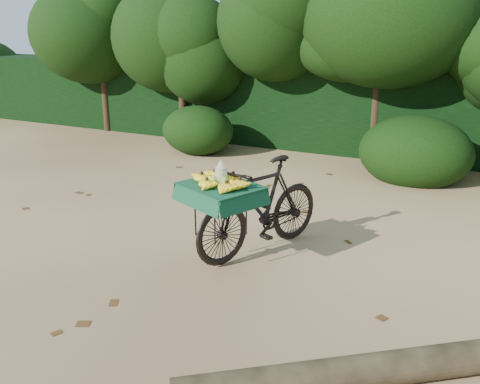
% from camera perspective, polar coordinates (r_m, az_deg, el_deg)
% --- Properties ---
extents(ground, '(80.00, 80.00, 0.00)m').
position_cam_1_polar(ground, '(6.18, -1.80, -6.90)').
color(ground, tan).
rests_on(ground, ground).
extents(vendor_bicycle, '(1.35, 2.01, 1.16)m').
position_cam_1_polar(vendor_bicycle, '(6.01, 2.12, -1.55)').
color(vendor_bicycle, black).
rests_on(vendor_bicycle, ground).
extents(fallen_log, '(3.01, 2.44, 0.26)m').
position_cam_1_polar(fallen_log, '(4.30, 18.39, -18.01)').
color(fallen_log, brown).
rests_on(fallen_log, ground).
extents(hedge_backdrop, '(26.00, 1.80, 1.80)m').
position_cam_1_polar(hedge_backdrop, '(11.66, 13.41, 9.06)').
color(hedge_backdrop, black).
rests_on(hedge_backdrop, ground).
extents(tree_row, '(14.50, 2.00, 4.00)m').
position_cam_1_polar(tree_row, '(10.95, 9.38, 14.56)').
color(tree_row, black).
rests_on(tree_row, ground).
extents(bush_clumps, '(8.80, 1.70, 0.90)m').
position_cam_1_polar(bush_clumps, '(9.71, 13.18, 4.67)').
color(bush_clumps, black).
rests_on(bush_clumps, ground).
extents(leaf_litter, '(7.00, 7.30, 0.01)m').
position_cam_1_polar(leaf_litter, '(6.70, 0.88, -4.79)').
color(leaf_litter, '#4E3114').
rests_on(leaf_litter, ground).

